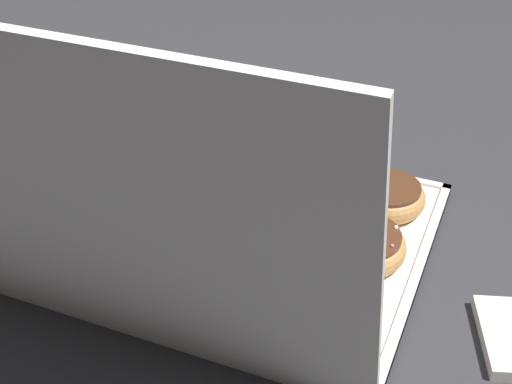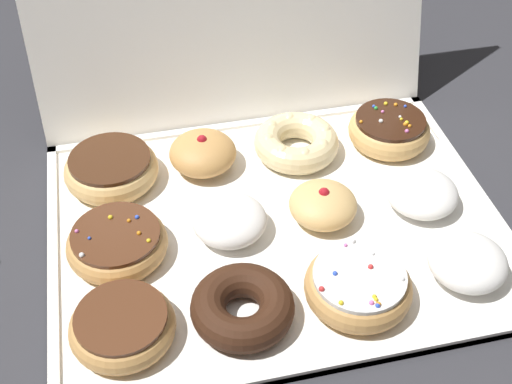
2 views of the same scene
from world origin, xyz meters
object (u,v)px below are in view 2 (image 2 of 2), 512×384
object	(u,v)px
powdered_filled_donut_3	(467,262)
jelly_filled_donut_9	(203,153)
sprinkle_donut_4	(117,243)
jelly_filled_donut_6	(324,207)
chocolate_cake_ring_donut_1	(242,307)
cruller_donut_10	(296,142)
powdered_filled_donut_7	(422,193)
chocolate_frosted_donut_8	(111,169)
sprinkle_donut_11	(389,130)
chocolate_frosted_donut_0	(122,326)
sprinkle_donut_2	(358,286)
powdered_filled_donut_5	(229,218)
donut_box	(276,227)

from	to	relation	value
powdered_filled_donut_3	jelly_filled_donut_9	world-z (taller)	jelly_filled_donut_9
sprinkle_donut_4	jelly_filled_donut_6	bearing A→B (deg)	0.25
chocolate_cake_ring_donut_1	cruller_donut_10	xyz separation A→B (m)	(0.13, 0.26, 0.00)
powdered_filled_donut_7	chocolate_frosted_donut_8	world-z (taller)	same
jelly_filled_donut_6	powdered_filled_donut_7	bearing A→B (deg)	-0.27
powdered_filled_donut_3	sprinkle_donut_11	size ratio (longest dim) A/B	0.79
powdered_filled_donut_3	powdered_filled_donut_7	distance (m)	0.12
sprinkle_donut_4	powdered_filled_donut_7	xyz separation A→B (m)	(0.38, 0.00, 0.00)
chocolate_frosted_donut_0	powdered_filled_donut_3	bearing A→B (deg)	-0.02
chocolate_cake_ring_donut_1	sprinkle_donut_2	distance (m)	0.13
sprinkle_donut_2	powdered_filled_donut_5	world-z (taller)	sprinkle_donut_2
powdered_filled_donut_7	sprinkle_donut_11	distance (m)	0.13
chocolate_frosted_donut_0	sprinkle_donut_11	world-z (taller)	sprinkle_donut_11
chocolate_frosted_donut_0	sprinkle_donut_4	size ratio (longest dim) A/B	0.94
chocolate_frosted_donut_8	sprinkle_donut_11	distance (m)	0.38
jelly_filled_donut_9	chocolate_frosted_donut_8	bearing A→B (deg)	-178.84
chocolate_cake_ring_donut_1	jelly_filled_donut_6	size ratio (longest dim) A/B	1.33
powdered_filled_donut_3	chocolate_cake_ring_donut_1	bearing A→B (deg)	-179.17
jelly_filled_donut_6	jelly_filled_donut_9	world-z (taller)	jelly_filled_donut_9
sprinkle_donut_2	powdered_filled_donut_3	world-z (taller)	sprinkle_donut_2
sprinkle_donut_4	powdered_filled_donut_7	bearing A→B (deg)	0.07
chocolate_cake_ring_donut_1	jelly_filled_donut_6	distance (m)	0.18
donut_box	cruller_donut_10	world-z (taller)	cruller_donut_10
powdered_filled_donut_5	jelly_filled_donut_9	xyz separation A→B (m)	(-0.01, 0.13, 0.00)
chocolate_frosted_donut_0	powdered_filled_donut_5	distance (m)	0.19
powdered_filled_donut_5	jelly_filled_donut_6	world-z (taller)	jelly_filled_donut_6
powdered_filled_donut_7	chocolate_frosted_donut_8	xyz separation A→B (m)	(-0.38, 0.13, 0.00)
donut_box	powdered_filled_donut_3	distance (m)	0.23
powdered_filled_donut_7	sprinkle_donut_11	size ratio (longest dim) A/B	0.80
jelly_filled_donut_9	sprinkle_donut_11	xyz separation A→B (m)	(0.26, -0.00, -0.00)
chocolate_frosted_donut_0	sprinkle_donut_11	size ratio (longest dim) A/B	0.98
powdered_filled_donut_5	cruller_donut_10	world-z (taller)	powdered_filled_donut_5
chocolate_frosted_donut_8	jelly_filled_donut_9	xyz separation A→B (m)	(0.12, 0.00, 0.00)
chocolate_frosted_donut_0	sprinkle_donut_4	xyz separation A→B (m)	(0.00, 0.12, -0.00)
powdered_filled_donut_5	jelly_filled_donut_6	distance (m)	0.12
sprinkle_donut_4	jelly_filled_donut_9	world-z (taller)	jelly_filled_donut_9
sprinkle_donut_2	cruller_donut_10	xyz separation A→B (m)	(0.00, 0.26, -0.00)
donut_box	jelly_filled_donut_9	xyz separation A→B (m)	(-0.07, 0.13, 0.03)
sprinkle_donut_4	donut_box	bearing A→B (deg)	1.76
sprinkle_donut_2	chocolate_cake_ring_donut_1	bearing A→B (deg)	179.29
chocolate_cake_ring_donut_1	chocolate_frosted_donut_8	size ratio (longest dim) A/B	0.91
chocolate_cake_ring_donut_1	powdered_filled_donut_5	bearing A→B (deg)	85.11
chocolate_frosted_donut_0	sprinkle_donut_4	distance (m)	0.12
sprinkle_donut_4	chocolate_frosted_donut_8	distance (m)	0.13
sprinkle_donut_11	jelly_filled_donut_6	bearing A→B (deg)	-136.01
powdered_filled_donut_3	donut_box	bearing A→B (deg)	146.66
chocolate_frosted_donut_0	powdered_filled_donut_3	distance (m)	0.39
sprinkle_donut_2	jelly_filled_donut_6	bearing A→B (deg)	90.15
donut_box	powdered_filled_donut_7	xyz separation A→B (m)	(0.19, -0.01, 0.02)
jelly_filled_donut_6	cruller_donut_10	size ratio (longest dim) A/B	0.72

